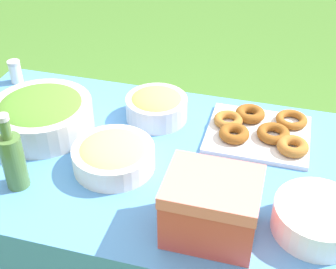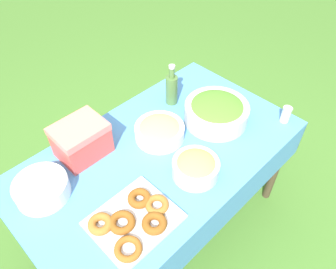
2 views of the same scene
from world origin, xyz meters
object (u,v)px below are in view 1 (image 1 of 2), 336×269
object	(u,v)px
olive_oil_bottle	(13,159)
cooler_box	(211,207)
pasta_bowl	(114,155)
salad_bowl	(42,114)
donut_platter	(260,131)
plate_stack	(317,219)
fruit_bowl	(157,106)

from	to	relation	value
olive_oil_bottle	cooler_box	world-z (taller)	olive_oil_bottle
olive_oil_bottle	pasta_bowl	bearing A→B (deg)	32.37
salad_bowl	donut_platter	xyz separation A→B (m)	(0.73, 0.16, -0.04)
donut_platter	plate_stack	distance (m)	0.44
pasta_bowl	fruit_bowl	distance (m)	0.30
pasta_bowl	plate_stack	world-z (taller)	pasta_bowl
salad_bowl	cooler_box	bearing A→B (deg)	-25.59
plate_stack	salad_bowl	bearing A→B (deg)	166.00
cooler_box	olive_oil_bottle	bearing A→B (deg)	177.03
plate_stack	fruit_bowl	world-z (taller)	fruit_bowl
salad_bowl	donut_platter	world-z (taller)	salad_bowl
plate_stack	olive_oil_bottle	xyz separation A→B (m)	(-0.86, -0.05, 0.06)
pasta_bowl	cooler_box	world-z (taller)	cooler_box
donut_platter	fruit_bowl	world-z (taller)	fruit_bowl
donut_platter	fruit_bowl	size ratio (longest dim) A/B	1.62
plate_stack	donut_platter	bearing A→B (deg)	116.14
pasta_bowl	olive_oil_bottle	xyz separation A→B (m)	(-0.25, -0.16, 0.05)
donut_platter	salad_bowl	bearing A→B (deg)	-167.59
fruit_bowl	cooler_box	world-z (taller)	cooler_box
pasta_bowl	donut_platter	xyz separation A→B (m)	(0.42, 0.28, -0.02)
olive_oil_bottle	fruit_bowl	distance (m)	0.54
donut_platter	olive_oil_bottle	world-z (taller)	olive_oil_bottle
olive_oil_bottle	plate_stack	bearing A→B (deg)	3.36
pasta_bowl	salad_bowl	bearing A→B (deg)	157.93
pasta_bowl	fruit_bowl	bearing A→B (deg)	79.97
pasta_bowl	donut_platter	distance (m)	0.51
olive_oil_bottle	salad_bowl	bearing A→B (deg)	101.99
donut_platter	olive_oil_bottle	size ratio (longest dim) A/B	1.42
salad_bowl	fruit_bowl	xyz separation A→B (m)	(0.36, 0.17, -0.01)
plate_stack	olive_oil_bottle	size ratio (longest dim) A/B	0.95
donut_platter	cooler_box	size ratio (longest dim) A/B	1.48
salad_bowl	fruit_bowl	distance (m)	0.40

